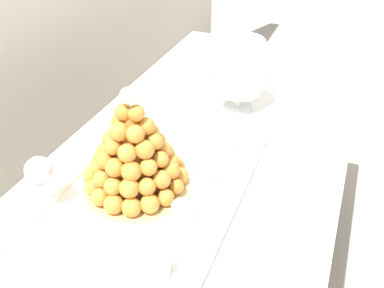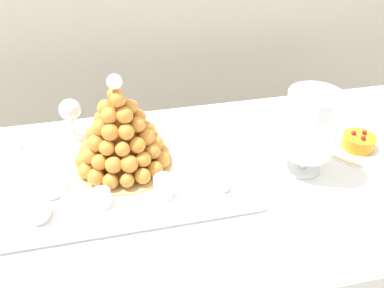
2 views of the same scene
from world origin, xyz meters
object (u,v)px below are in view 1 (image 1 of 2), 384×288
object	(u,v)px
dessert_cup_centre	(205,171)
fruit_tart_plate	(240,76)
creme_brulee_ramekin	(120,244)
macaron_goblet	(240,67)
croquembouche	(134,153)
dessert_cup_mid_right	(224,140)
dessert_cup_left	(156,263)
wine_glass	(39,172)
serving_tray	(156,189)
dessert_cup_mid_left	(182,213)

from	to	relation	value
dessert_cup_centre	fruit_tart_plate	size ratio (longest dim) A/B	0.30
creme_brulee_ramekin	macaron_goblet	bearing A→B (deg)	-4.40
croquembouche	dessert_cup_mid_right	size ratio (longest dim) A/B	4.72
dessert_cup_left	dessert_cup_mid_right	size ratio (longest dim) A/B	1.04
dessert_cup_centre	macaron_goblet	distance (m)	0.42
dessert_cup_mid_right	macaron_goblet	world-z (taller)	macaron_goblet
croquembouche	wine_glass	distance (m)	0.22
creme_brulee_ramekin	macaron_goblet	xyz separation A→B (m)	(0.69, -0.05, 0.13)
serving_tray	croquembouche	world-z (taller)	croquembouche
creme_brulee_ramekin	wine_glass	world-z (taller)	wine_glass
wine_glass	dessert_cup_left	bearing A→B (deg)	-103.66
serving_tray	dessert_cup_mid_left	xyz separation A→B (m)	(-0.08, -0.11, 0.02)
macaron_goblet	fruit_tart_plate	world-z (taller)	macaron_goblet
dessert_cup_centre	creme_brulee_ramekin	size ratio (longest dim) A/B	0.68
dessert_cup_mid_right	macaron_goblet	distance (m)	0.28
dessert_cup_mid_left	dessert_cup_mid_right	xyz separation A→B (m)	(0.31, 0.00, 0.01)
dessert_cup_left	fruit_tart_plate	bearing A→B (deg)	6.03
macaron_goblet	wine_glass	size ratio (longest dim) A/B	1.76
dessert_cup_left	dessert_cup_mid_left	bearing A→B (deg)	3.05
creme_brulee_ramekin	fruit_tart_plate	bearing A→B (deg)	0.06
dessert_cup_centre	fruit_tart_plate	world-z (taller)	dessert_cup_centre
dessert_cup_mid_right	wine_glass	size ratio (longest dim) A/B	0.42
croquembouche	dessert_cup_centre	xyz separation A→B (m)	(0.09, -0.15, -0.08)
dessert_cup_mid_left	macaron_goblet	xyz separation A→B (m)	(0.56, 0.04, 0.12)
serving_tray	croquembouche	distance (m)	0.12
serving_tray	dessert_cup_centre	world-z (taller)	dessert_cup_centre
dessert_cup_mid_right	wine_glass	world-z (taller)	wine_glass
creme_brulee_ramekin	wine_glass	distance (m)	0.26
serving_tray	dessert_cup_centre	distance (m)	0.14
macaron_goblet	fruit_tart_plate	bearing A→B (deg)	14.67
dessert_cup_mid_left	fruit_tart_plate	size ratio (longest dim) A/B	0.24
dessert_cup_centre	macaron_goblet	world-z (taller)	macaron_goblet
wine_glass	creme_brulee_ramekin	bearing A→B (deg)	-103.54
creme_brulee_ramekin	wine_glass	bearing A→B (deg)	76.46
dessert_cup_centre	dessert_cup_mid_right	size ratio (longest dim) A/B	0.98
croquembouche	macaron_goblet	distance (m)	0.51
dessert_cup_mid_left	wine_glass	size ratio (longest dim) A/B	0.34
fruit_tart_plate	wine_glass	xyz separation A→B (m)	(-0.84, 0.24, 0.09)
macaron_goblet	creme_brulee_ramekin	bearing A→B (deg)	175.60
serving_tray	dessert_cup_centre	xyz separation A→B (m)	(0.08, -0.10, 0.03)
creme_brulee_ramekin	dessert_cup_mid_left	bearing A→B (deg)	-34.29
dessert_cup_left	dessert_cup_mid_right	xyz separation A→B (m)	(0.46, 0.01, 0.00)
serving_tray	croquembouche	size ratio (longest dim) A/B	2.27
dessert_cup_centre	creme_brulee_ramekin	xyz separation A→B (m)	(-0.29, 0.09, -0.01)
dessert_cup_mid_left	dessert_cup_mid_right	bearing A→B (deg)	0.30
croquembouche	dessert_cup_centre	distance (m)	0.19
serving_tray	creme_brulee_ramekin	size ratio (longest dim) A/B	7.46
serving_tray	fruit_tart_plate	world-z (taller)	fruit_tart_plate
creme_brulee_ramekin	croquembouche	bearing A→B (deg)	18.59
fruit_tart_plate	croquembouche	bearing A→B (deg)	174.67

